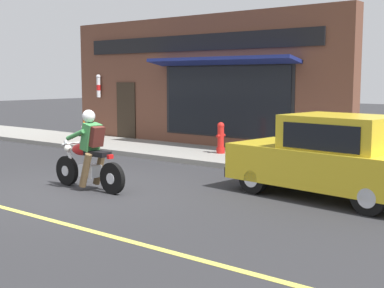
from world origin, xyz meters
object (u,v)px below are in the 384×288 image
object	(u,v)px
fire_hydrant	(221,138)
traffic_cone	(84,128)
motorcycle_with_rider	(89,156)
car_hatchback	(331,158)
trash_bin	(302,145)

from	to	relation	value
fire_hydrant	traffic_cone	world-z (taller)	fire_hydrant
motorcycle_with_rider	traffic_cone	xyz separation A→B (m)	(5.71, 6.95, -0.25)
fire_hydrant	motorcycle_with_rider	bearing A→B (deg)	-175.38
car_hatchback	traffic_cone	distance (m)	11.59
motorcycle_with_rider	fire_hydrant	distance (m)	5.16
car_hatchback	fire_hydrant	world-z (taller)	car_hatchback
motorcycle_with_rider	trash_bin	xyz separation A→B (m)	(4.59, -2.38, -0.04)
trash_bin	fire_hydrant	distance (m)	2.85
trash_bin	motorcycle_with_rider	bearing A→B (deg)	152.57
car_hatchback	traffic_cone	bearing A→B (deg)	73.05
fire_hydrant	traffic_cone	distance (m)	6.56
motorcycle_with_rider	fire_hydrant	bearing A→B (deg)	4.62
motorcycle_with_rider	car_hatchback	world-z (taller)	motorcycle_with_rider
car_hatchback	fire_hydrant	bearing A→B (deg)	58.25
motorcycle_with_rider	traffic_cone	bearing A→B (deg)	50.60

